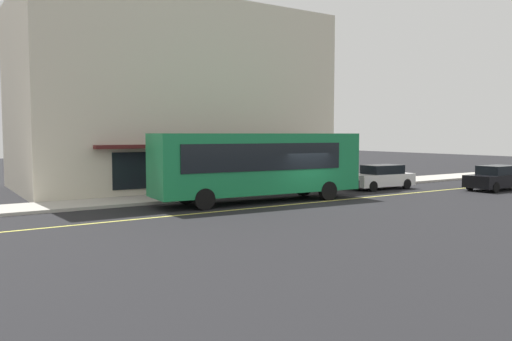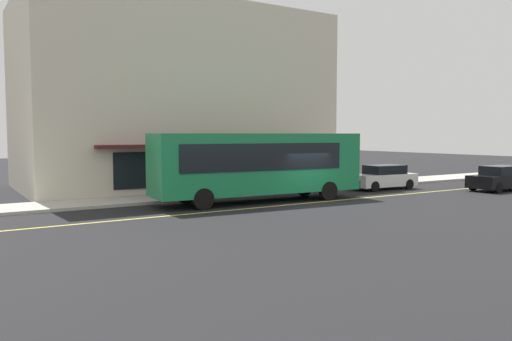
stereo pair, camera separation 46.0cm
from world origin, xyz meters
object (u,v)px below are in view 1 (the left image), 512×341
Objects in this scene: car_white at (381,177)px; pedestrian_waiting at (195,177)px; traffic_light at (342,149)px; car_black at (496,178)px; bus at (260,163)px; pedestrian_mid_block at (313,168)px.

pedestrian_waiting is at bearing 169.59° from car_white.
traffic_light reaches higher than car_black.
bus is 6.22× the size of pedestrian_mid_block.
pedestrian_waiting is (-17.46, 6.53, 0.42)m from car_black.
car_white is at bearing 141.90° from car_black.
traffic_light is at bearing 137.46° from car_white.
car_white is 2.43× the size of pedestrian_mid_block.
traffic_light is at bearing 17.76° from bus.
bus reaches higher than pedestrian_waiting.
car_white is at bearing 5.39° from bus.
pedestrian_waiting is at bearing -171.70° from pedestrian_mid_block.
traffic_light is (8.03, 2.57, 0.55)m from bus.
pedestrian_mid_block reaches higher than car_black.
pedestrian_mid_block is at bearing 31.78° from bus.
car_white is at bearing -42.54° from traffic_light.
traffic_light reaches higher than pedestrian_waiting.
pedestrian_mid_block is (9.33, 1.36, 0.08)m from pedestrian_waiting.
car_white is 2.60× the size of pedestrian_waiting.
car_black is (5.54, -4.34, 0.00)m from car_white.
pedestrian_waiting is (-11.92, 2.19, 0.42)m from car_white.
bus is 2.56× the size of car_white.
pedestrian_mid_block reaches higher than car_white.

